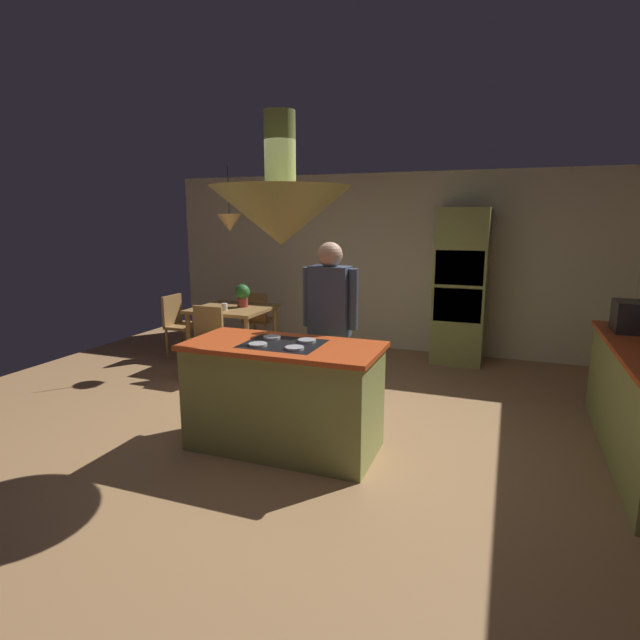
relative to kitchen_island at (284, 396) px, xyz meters
The scene contains 13 objects.
ground 0.50m from the kitchen_island, 90.00° to the left, with size 8.16×8.16×0.00m, color #AD7F51.
wall_back 3.74m from the kitchen_island, 90.00° to the left, with size 6.80×0.10×2.55m, color beige.
kitchen_island is the anchor object (origin of this frame).
oven_tower 3.47m from the kitchen_island, 71.26° to the left, with size 0.66×0.62×2.05m.
dining_table 2.71m from the kitchen_island, 128.99° to the left, with size 0.97×0.93×0.76m.
person_at_island 0.86m from the kitchen_island, 75.13° to the left, with size 0.53×0.23×1.71m.
range_hood 1.50m from the kitchen_island, 90.00° to the right, with size 1.10×1.10×1.00m.
pendant_light_over_table 3.04m from the kitchen_island, 128.99° to the left, with size 0.32×0.32×0.82m.
chair_facing_island 2.21m from the kitchen_island, 140.28° to the left, with size 0.40×0.40×0.87m.
chair_by_back_wall 3.27m from the kitchen_island, 121.37° to the left, with size 0.40×0.40×0.87m.
chair_at_corner 3.31m from the kitchen_island, 140.69° to the left, with size 0.40×0.40×0.87m.
potted_plant_on_table 2.74m from the kitchen_island, 126.12° to the left, with size 0.20×0.20×0.30m.
cup_on_table 2.53m from the kitchen_island, 131.97° to the left, with size 0.07×0.07×0.09m, color white.
Camera 1 is at (1.70, -3.85, 1.92)m, focal length 28.39 mm.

